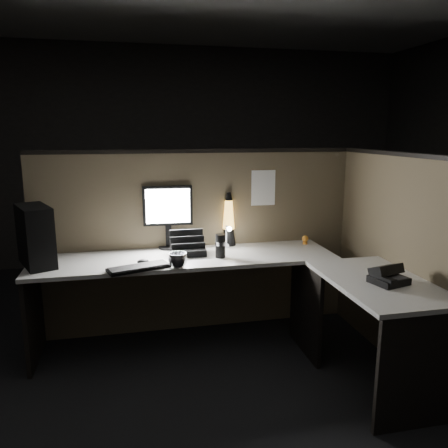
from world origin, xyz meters
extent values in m
plane|color=black|center=(0.00, 0.00, 0.00)|extent=(6.00, 6.00, 0.00)
plane|color=#282623|center=(0.00, 3.00, 1.35)|extent=(6.00, 0.00, 6.00)
cube|color=brown|center=(0.00, 0.93, 0.75)|extent=(2.66, 0.06, 1.50)
cube|color=brown|center=(1.33, 0.10, 0.75)|extent=(0.06, 1.66, 1.50)
cube|color=beige|center=(-0.15, 0.60, 0.71)|extent=(2.30, 0.60, 0.03)
cube|color=beige|center=(1.00, -0.20, 0.71)|extent=(0.60, 1.00, 0.03)
cube|color=black|center=(-1.28, 0.60, 0.35)|extent=(0.03, 0.55, 0.70)
cube|color=black|center=(1.00, -0.68, 0.35)|extent=(0.55, 0.03, 0.70)
cube|color=black|center=(0.72, 0.30, 0.35)|extent=(0.03, 0.55, 0.70)
cube|color=black|center=(-1.22, 0.62, 0.95)|extent=(0.33, 0.45, 0.43)
cylinder|color=black|center=(-0.25, 0.88, 0.74)|extent=(0.17, 0.17, 0.01)
cube|color=black|center=(-0.25, 0.90, 0.84)|extent=(0.05, 0.04, 0.19)
cube|color=black|center=(-0.25, 0.89, 1.08)|extent=(0.40, 0.05, 0.32)
cube|color=white|center=(-0.25, 0.87, 1.08)|extent=(0.35, 0.02, 0.28)
cube|color=black|center=(-0.51, 0.35, 0.74)|extent=(0.45, 0.27, 0.02)
ellipsoid|color=black|center=(-0.48, 0.48, 0.75)|extent=(0.10, 0.08, 0.03)
cube|color=silver|center=(0.21, 0.80, 0.74)|extent=(0.04, 0.04, 0.03)
cylinder|color=silver|center=(0.21, 0.80, 0.84)|extent=(0.01, 0.01, 0.16)
cylinder|color=silver|center=(0.21, 0.75, 0.92)|extent=(0.01, 0.11, 0.01)
sphere|color=white|center=(0.21, 0.68, 0.91)|extent=(0.04, 0.04, 0.04)
cube|color=black|center=(-0.13, 0.67, 0.76)|extent=(0.27, 0.23, 0.05)
cube|color=black|center=(-0.13, 0.64, 0.80)|extent=(0.26, 0.02, 0.09)
cube|color=black|center=(-0.13, 0.75, 0.84)|extent=(0.26, 0.02, 0.18)
cone|color=black|center=(0.25, 0.88, 0.80)|extent=(0.12, 0.12, 0.14)
cone|color=#FFB943|center=(0.25, 0.88, 0.99)|extent=(0.10, 0.10, 0.24)
sphere|color=#8D5214|center=(0.25, 0.88, 0.92)|extent=(0.05, 0.05, 0.05)
sphere|color=#8D5214|center=(0.25, 0.88, 1.00)|extent=(0.03, 0.03, 0.03)
cone|color=black|center=(0.25, 0.88, 1.14)|extent=(0.06, 0.06, 0.07)
cylinder|color=black|center=(0.10, 0.53, 0.82)|extent=(0.08, 0.08, 0.18)
imported|color=silver|center=(-0.24, 0.34, 0.78)|extent=(0.14, 0.14, 0.11)
sphere|color=orange|center=(0.89, 0.76, 0.78)|extent=(0.06, 0.06, 0.06)
cube|color=white|center=(0.55, 0.90, 1.20)|extent=(0.21, 0.00, 0.30)
cube|color=black|center=(1.02, -0.27, 0.75)|extent=(0.24, 0.22, 0.04)
cube|color=black|center=(1.02, -0.24, 0.81)|extent=(0.23, 0.17, 0.09)
cube|color=black|center=(0.96, -0.32, 0.78)|extent=(0.08, 0.16, 0.03)
cube|color=#3F3F42|center=(1.07, -0.30, 0.78)|extent=(0.11, 0.11, 0.00)
camera|label=1|loc=(-0.55, -2.61, 1.67)|focal=35.00mm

